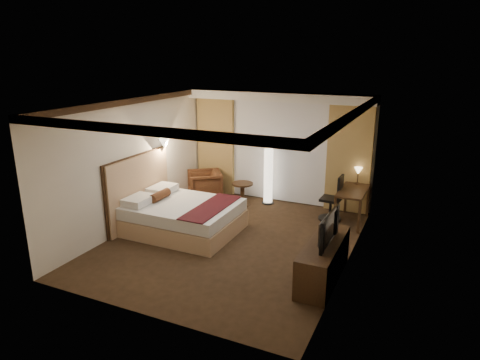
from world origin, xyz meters
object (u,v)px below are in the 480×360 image
at_px(dresser, 323,261).
at_px(floor_lamp, 268,176).
at_px(desk, 352,206).
at_px(television, 324,226).
at_px(office_chair, 331,197).
at_px(side_table, 242,194).
at_px(bed, 184,217).
at_px(armchair, 205,184).

bearing_deg(dresser, floor_lamp, 125.01).
relative_size(desk, television, 1.24).
bearing_deg(desk, office_chair, -173.81).
bearing_deg(dresser, side_table, 134.78).
bearing_deg(desk, bed, -147.23).
bearing_deg(office_chair, dresser, -76.97).
bearing_deg(dresser, armchair, 144.27).
bearing_deg(floor_lamp, desk, -10.20).
bearing_deg(television, side_table, 45.83).
relative_size(bed, floor_lamp, 1.57).
bearing_deg(floor_lamp, office_chair, -14.62).
relative_size(side_table, floor_lamp, 0.41).
distance_m(bed, dresser, 3.19).
bearing_deg(television, bed, 78.06).
bearing_deg(office_chair, side_table, -179.02).
relative_size(floor_lamp, television, 1.40).
xyz_separation_m(armchair, side_table, (1.03, 0.03, -0.13)).
distance_m(desk, television, 2.75).
bearing_deg(dresser, office_chair, 100.92).
xyz_separation_m(side_table, dresser, (2.67, -2.69, 0.04)).
height_order(armchair, television, television).
distance_m(armchair, office_chair, 3.19).
relative_size(floor_lamp, dresser, 0.82).
relative_size(side_table, dresser, 0.34).
xyz_separation_m(bed, floor_lamp, (0.95, 2.35, 0.37)).
distance_m(desk, office_chair, 0.49).
bearing_deg(television, armchair, 55.42).
distance_m(bed, television, 3.22).
relative_size(armchair, television, 0.83).
distance_m(armchair, side_table, 1.04).
bearing_deg(television, desk, 1.79).
distance_m(bed, armchair, 2.02).
bearing_deg(armchair, television, 18.59).
height_order(desk, office_chair, office_chair).
relative_size(office_chair, dresser, 0.62).
height_order(side_table, dresser, dresser).
height_order(side_table, floor_lamp, floor_lamp).
distance_m(armchair, desk, 3.65).
bearing_deg(floor_lamp, bed, -112.10).
distance_m(floor_lamp, office_chair, 1.71).
xyz_separation_m(side_table, desk, (2.62, 0.01, 0.09)).
xyz_separation_m(desk, dresser, (0.05, -2.70, -0.05)).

